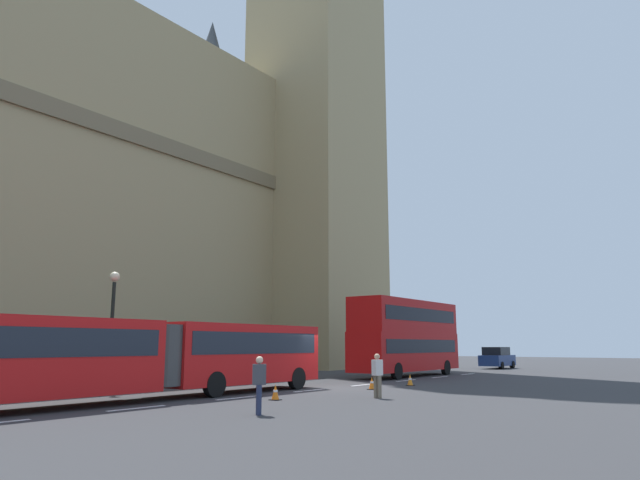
# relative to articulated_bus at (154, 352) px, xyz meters

# --- Properties ---
(ground_plane) EXTENTS (160.00, 160.00, 0.00)m
(ground_plane) POSITION_rel_articulated_bus_xyz_m (8.78, -1.99, -1.75)
(ground_plane) COLOR #333335
(lane_centre_marking) EXTENTS (34.40, 0.16, 0.01)m
(lane_centre_marking) POSITION_rel_articulated_bus_xyz_m (9.41, -1.99, -1.74)
(lane_centre_marking) COLOR silver
(lane_centre_marking) RESTS_ON ground_plane
(articulated_bus) EXTENTS (17.58, 2.54, 2.90)m
(articulated_bus) POSITION_rel_articulated_bus_xyz_m (0.00, 0.00, 0.00)
(articulated_bus) COLOR red
(articulated_bus) RESTS_ON ground_plane
(double_decker_bus) EXTENTS (10.86, 2.54, 4.90)m
(double_decker_bus) POSITION_rel_articulated_bus_xyz_m (20.29, 0.00, 0.96)
(double_decker_bus) COLOR #B20F0F
(double_decker_bus) RESTS_ON ground_plane
(sedan_lead) EXTENTS (4.40, 1.86, 1.85)m
(sedan_lead) POSITION_rel_articulated_bus_xyz_m (36.40, -0.29, -0.83)
(sedan_lead) COLOR navy
(sedan_lead) RESTS_ON ground_plane
(traffic_cone_west) EXTENTS (0.36, 0.36, 0.58)m
(traffic_cone_west) POSITION_rel_articulated_bus_xyz_m (2.68, -3.78, -1.46)
(traffic_cone_west) COLOR black
(traffic_cone_west) RESTS_ON ground_plane
(traffic_cone_middle) EXTENTS (0.36, 0.36, 0.58)m
(traffic_cone_middle) POSITION_rel_articulated_bus_xyz_m (9.25, -3.98, -1.46)
(traffic_cone_middle) COLOR black
(traffic_cone_middle) RESTS_ON ground_plane
(traffic_cone_east) EXTENTS (0.36, 0.36, 0.58)m
(traffic_cone_east) POSITION_rel_articulated_bus_xyz_m (12.63, -4.19, -1.46)
(traffic_cone_east) COLOR black
(traffic_cone_east) RESTS_ON ground_plane
(street_lamp) EXTENTS (0.44, 0.44, 5.27)m
(street_lamp) POSITION_rel_articulated_bus_xyz_m (1.16, 4.51, 1.31)
(street_lamp) COLOR black
(street_lamp) RESTS_ON ground_plane
(pedestrian_near_cones) EXTENTS (0.45, 0.45, 1.69)m
(pedestrian_near_cones) POSITION_rel_articulated_bus_xyz_m (-1.09, -6.38, -0.83)
(pedestrian_near_cones) COLOR #262D4C
(pedestrian_near_cones) RESTS_ON ground_plane
(pedestrian_by_kerb) EXTENTS (0.44, 0.36, 1.69)m
(pedestrian_by_kerb) POSITION_rel_articulated_bus_xyz_m (5.60, -6.46, -0.83)
(pedestrian_by_kerb) COLOR #726651
(pedestrian_by_kerb) RESTS_ON ground_plane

